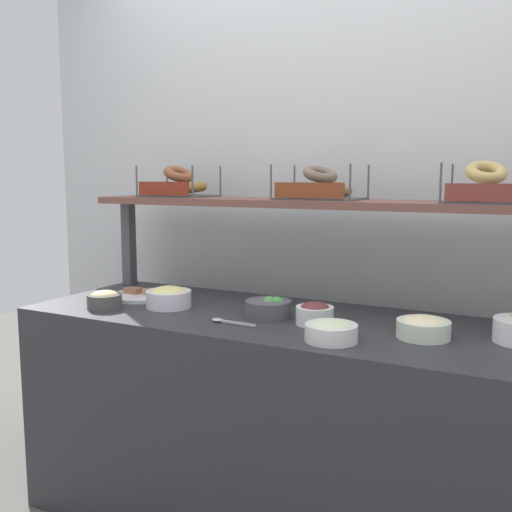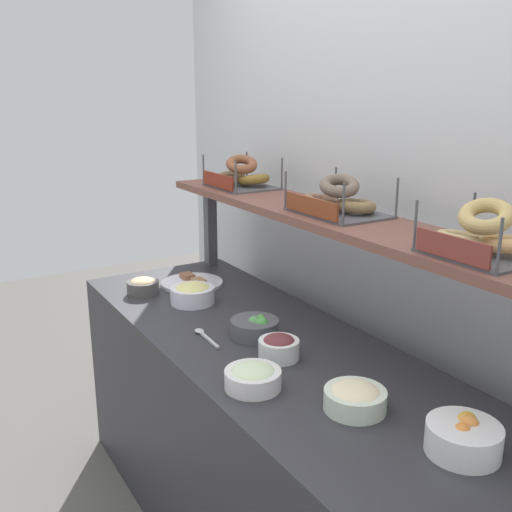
{
  "view_description": "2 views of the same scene",
  "coord_description": "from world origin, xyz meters",
  "px_view_note": "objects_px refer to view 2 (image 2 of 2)",
  "views": [
    {
      "loc": [
        0.88,
        -1.93,
        1.37
      ],
      "look_at": [
        -0.16,
        0.06,
        1.07
      ],
      "focal_mm": 40.87,
      "sensor_mm": 36.0,
      "label": 1
    },
    {
      "loc": [
        1.61,
        -1.02,
        1.7
      ],
      "look_at": [
        -0.19,
        0.07,
        1.11
      ],
      "focal_mm": 41.34,
      "sensor_mm": 36.0,
      "label": 2
    }
  ],
  "objects_px": {
    "bowl_veggie_mix": "(255,327)",
    "bagel_basket_sesame": "(483,238)",
    "bowl_potato_salad": "(355,398)",
    "bowl_egg_salad": "(192,293)",
    "bagel_basket_poppy": "(338,201)",
    "bowl_chocolate_spread": "(279,347)",
    "serving_plate_white": "(192,283)",
    "bagel_basket_cinnamon_raisin": "(241,177)",
    "serving_spoon_near_plate": "(204,335)",
    "bowl_hummus": "(143,286)",
    "bowl_fruit_salad": "(464,437)",
    "bowl_scallion_spread": "(253,377)"
  },
  "relations": [
    {
      "from": "bowl_egg_salad",
      "to": "bowl_potato_salad",
      "type": "bearing_deg",
      "value": 1.02
    },
    {
      "from": "serving_plate_white",
      "to": "bowl_fruit_salad",
      "type": "bearing_deg",
      "value": 0.48
    },
    {
      "from": "bowl_egg_salad",
      "to": "bowl_hummus",
      "type": "height_order",
      "value": "bowl_egg_salad"
    },
    {
      "from": "bowl_veggie_mix",
      "to": "bowl_potato_salad",
      "type": "height_order",
      "value": "bowl_veggie_mix"
    },
    {
      "from": "bowl_chocolate_spread",
      "to": "serving_spoon_near_plate",
      "type": "height_order",
      "value": "bowl_chocolate_spread"
    },
    {
      "from": "bowl_chocolate_spread",
      "to": "bowl_fruit_salad",
      "type": "relative_size",
      "value": 0.74
    },
    {
      "from": "bowl_egg_salad",
      "to": "bagel_basket_poppy",
      "type": "xyz_separation_m",
      "value": [
        0.51,
        0.33,
        0.43
      ]
    },
    {
      "from": "bowl_potato_salad",
      "to": "bowl_chocolate_spread",
      "type": "relative_size",
      "value": 1.29
    },
    {
      "from": "bagel_basket_cinnamon_raisin",
      "to": "serving_plate_white",
      "type": "bearing_deg",
      "value": -98.37
    },
    {
      "from": "serving_spoon_near_plate",
      "to": "bagel_basket_poppy",
      "type": "xyz_separation_m",
      "value": [
        0.17,
        0.45,
        0.47
      ]
    },
    {
      "from": "bagel_basket_poppy",
      "to": "serving_plate_white",
      "type": "bearing_deg",
      "value": -162.18
    },
    {
      "from": "bowl_veggie_mix",
      "to": "bowl_egg_salad",
      "type": "distance_m",
      "value": 0.43
    },
    {
      "from": "bagel_basket_cinnamon_raisin",
      "to": "bagel_basket_poppy",
      "type": "distance_m",
      "value": 0.69
    },
    {
      "from": "bowl_scallion_spread",
      "to": "bagel_basket_sesame",
      "type": "distance_m",
      "value": 0.75
    },
    {
      "from": "bowl_veggie_mix",
      "to": "serving_spoon_near_plate",
      "type": "relative_size",
      "value": 0.96
    },
    {
      "from": "bowl_egg_salad",
      "to": "bagel_basket_poppy",
      "type": "distance_m",
      "value": 0.75
    },
    {
      "from": "bagel_basket_poppy",
      "to": "bowl_potato_salad",
      "type": "bearing_deg",
      "value": -32.55
    },
    {
      "from": "bagel_basket_cinnamon_raisin",
      "to": "bagel_basket_sesame",
      "type": "height_order",
      "value": "bagel_basket_sesame"
    },
    {
      "from": "bowl_scallion_spread",
      "to": "bagel_basket_poppy",
      "type": "distance_m",
      "value": 0.7
    },
    {
      "from": "bowl_potato_salad",
      "to": "bowl_egg_salad",
      "type": "distance_m",
      "value": 1.0
    },
    {
      "from": "bagel_basket_sesame",
      "to": "bowl_fruit_salad",
      "type": "bearing_deg",
      "value": -51.53
    },
    {
      "from": "bowl_chocolate_spread",
      "to": "serving_plate_white",
      "type": "relative_size",
      "value": 0.49
    },
    {
      "from": "bowl_chocolate_spread",
      "to": "bowl_potato_salad",
      "type": "bearing_deg",
      "value": 0.16
    },
    {
      "from": "bowl_egg_salad",
      "to": "bagel_basket_sesame",
      "type": "xyz_separation_m",
      "value": [
        1.14,
        0.31,
        0.44
      ]
    },
    {
      "from": "serving_spoon_near_plate",
      "to": "bagel_basket_sesame",
      "type": "xyz_separation_m",
      "value": [
        0.8,
        0.43,
        0.47
      ]
    },
    {
      "from": "bowl_chocolate_spread",
      "to": "serving_spoon_near_plate",
      "type": "distance_m",
      "value": 0.32
    },
    {
      "from": "bowl_veggie_mix",
      "to": "bowl_potato_salad",
      "type": "bearing_deg",
      "value": -2.63
    },
    {
      "from": "serving_spoon_near_plate",
      "to": "bowl_egg_salad",
      "type": "bearing_deg",
      "value": 161.04
    },
    {
      "from": "bowl_fruit_salad",
      "to": "bagel_basket_sesame",
      "type": "bearing_deg",
      "value": 128.47
    },
    {
      "from": "bowl_veggie_mix",
      "to": "bowl_fruit_salad",
      "type": "relative_size",
      "value": 0.96
    },
    {
      "from": "bowl_scallion_spread",
      "to": "bowl_chocolate_spread",
      "type": "bearing_deg",
      "value": 125.94
    },
    {
      "from": "bowl_fruit_salad",
      "to": "serving_plate_white",
      "type": "bearing_deg",
      "value": -179.52
    },
    {
      "from": "serving_spoon_near_plate",
      "to": "bagel_basket_cinnamon_raisin",
      "type": "bearing_deg",
      "value": 138.88
    },
    {
      "from": "bowl_chocolate_spread",
      "to": "serving_spoon_near_plate",
      "type": "xyz_separation_m",
      "value": [
        -0.29,
        -0.13,
        -0.03
      ]
    },
    {
      "from": "bowl_egg_salad",
      "to": "bagel_basket_sesame",
      "type": "relative_size",
      "value": 0.66
    },
    {
      "from": "bowl_veggie_mix",
      "to": "bowl_chocolate_spread",
      "type": "xyz_separation_m",
      "value": [
        0.2,
        -0.03,
        0.01
      ]
    },
    {
      "from": "serving_spoon_near_plate",
      "to": "bowl_scallion_spread",
      "type": "bearing_deg",
      "value": -5.84
    },
    {
      "from": "bagel_basket_cinnamon_raisin",
      "to": "bowl_hummus",
      "type": "bearing_deg",
      "value": -94.03
    },
    {
      "from": "bowl_chocolate_spread",
      "to": "bagel_basket_cinnamon_raisin",
      "type": "distance_m",
      "value": 0.97
    },
    {
      "from": "serving_spoon_near_plate",
      "to": "bagel_basket_cinnamon_raisin",
      "type": "distance_m",
      "value": 0.84
    },
    {
      "from": "bowl_chocolate_spread",
      "to": "bowl_hummus",
      "type": "height_order",
      "value": "bowl_chocolate_spread"
    },
    {
      "from": "serving_plate_white",
      "to": "bagel_basket_poppy",
      "type": "height_order",
      "value": "bagel_basket_poppy"
    },
    {
      "from": "bowl_chocolate_spread",
      "to": "bowl_hummus",
      "type": "distance_m",
      "value": 0.85
    },
    {
      "from": "bowl_veggie_mix",
      "to": "bagel_basket_sesame",
      "type": "bearing_deg",
      "value": 20.6
    },
    {
      "from": "bowl_potato_salad",
      "to": "bowl_chocolate_spread",
      "type": "bearing_deg",
      "value": -179.84
    },
    {
      "from": "bowl_veggie_mix",
      "to": "bowl_hummus",
      "type": "height_order",
      "value": "bowl_veggie_mix"
    },
    {
      "from": "bowl_egg_salad",
      "to": "serving_spoon_near_plate",
      "type": "distance_m",
      "value": 0.36
    },
    {
      "from": "serving_plate_white",
      "to": "bagel_basket_cinnamon_raisin",
      "type": "xyz_separation_m",
      "value": [
        0.04,
        0.24,
        0.47
      ]
    },
    {
      "from": "serving_spoon_near_plate",
      "to": "bagel_basket_sesame",
      "type": "bearing_deg",
      "value": 28.16
    },
    {
      "from": "bowl_chocolate_spread",
      "to": "bagel_basket_cinnamon_raisin",
      "type": "height_order",
      "value": "bagel_basket_cinnamon_raisin"
    }
  ]
}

